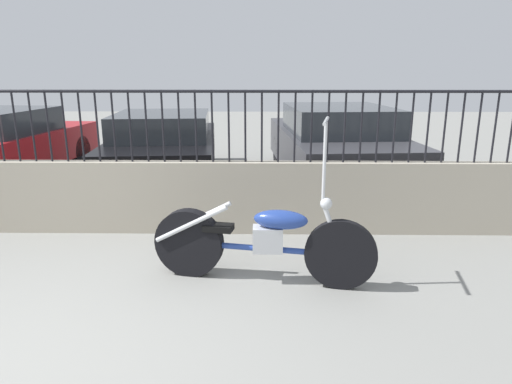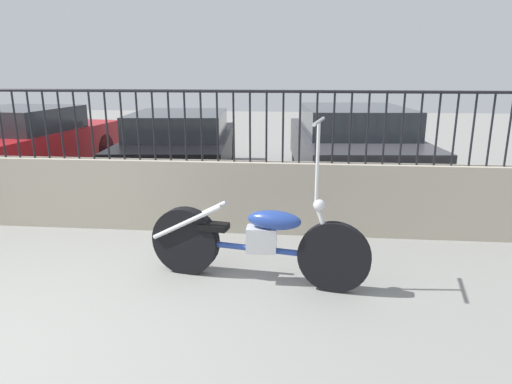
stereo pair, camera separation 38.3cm
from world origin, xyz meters
name	(u,v)px [view 2 (the right image)]	position (x,y,z in m)	size (l,w,h in m)	color
low_wall	(120,194)	(0.00, 2.91, 0.45)	(10.18, 0.18, 0.89)	#B2A893
fence_railing	(113,113)	(0.00, 2.91, 1.46)	(10.18, 0.04, 0.85)	black
motorcycle_blue	(246,240)	(1.77, 1.56, 0.40)	(2.11, 0.65, 1.57)	black
car_red	(27,140)	(-2.94, 5.75, 0.66)	(2.22, 4.06, 1.29)	black
car_black	(181,145)	(0.08, 5.68, 0.64)	(2.15, 4.21, 1.24)	black
car_dark_grey	(351,145)	(3.15, 5.52, 0.70)	(2.19, 4.65, 1.37)	black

